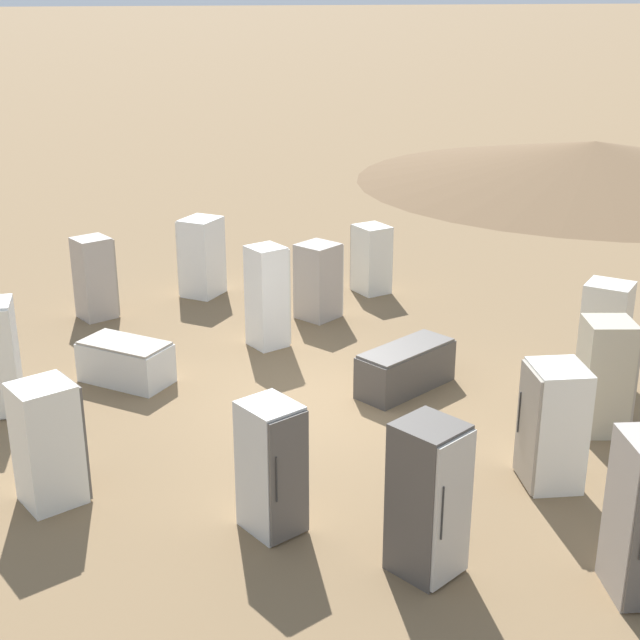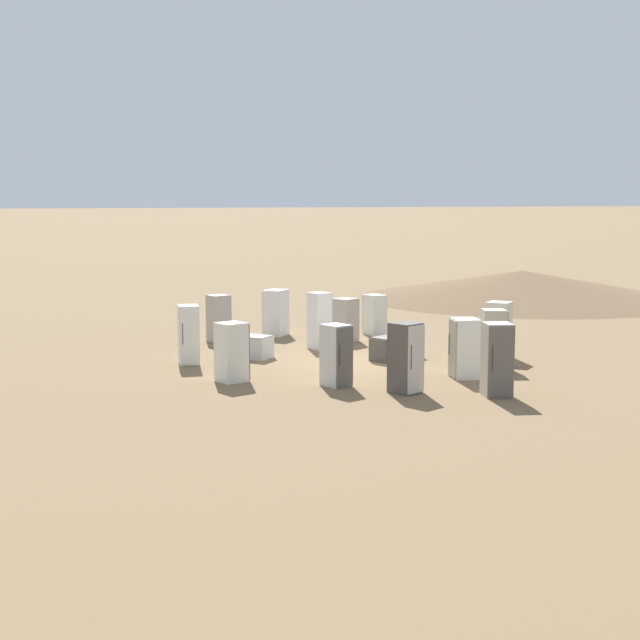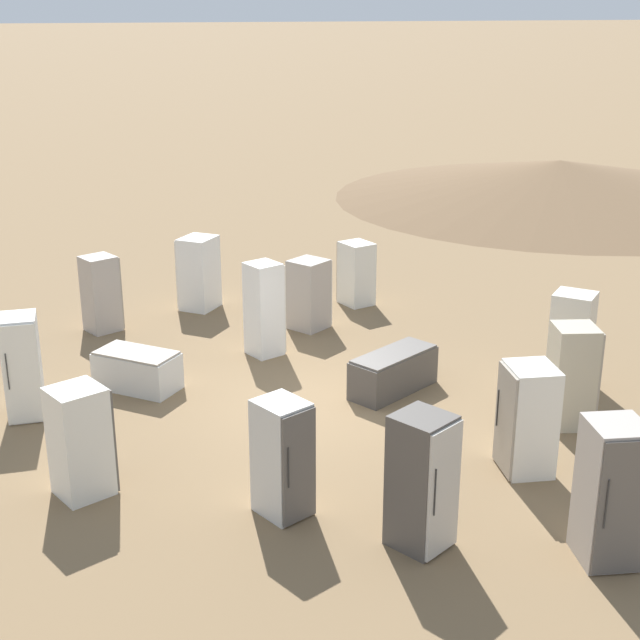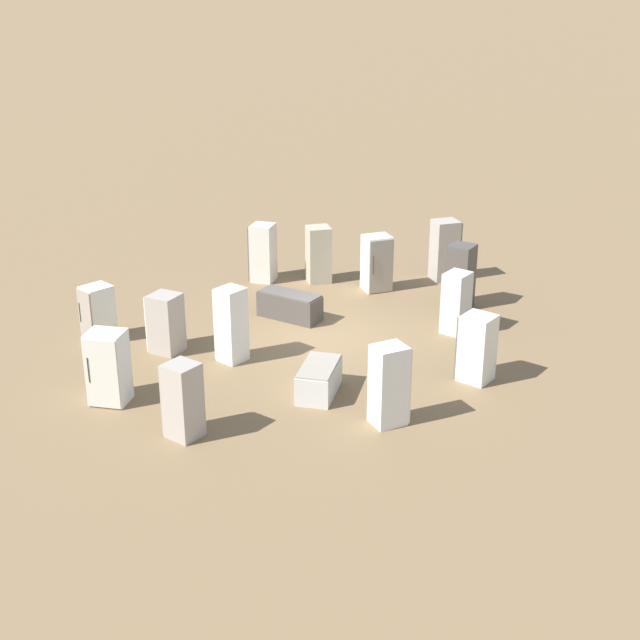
{
  "view_description": "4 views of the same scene",
  "coord_description": "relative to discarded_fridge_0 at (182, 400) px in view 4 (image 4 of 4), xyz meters",
  "views": [
    {
      "loc": [
        -4.89,
        -11.68,
        6.01
      ],
      "look_at": [
        0.48,
        0.88,
        1.01
      ],
      "focal_mm": 50.0,
      "sensor_mm": 36.0,
      "label": 1
    },
    {
      "loc": [
        -11.46,
        -23.88,
        4.86
      ],
      "look_at": [
        -0.57,
        0.84,
        1.2
      ],
      "focal_mm": 50.0,
      "sensor_mm": 36.0,
      "label": 2
    },
    {
      "loc": [
        -5.85,
        -12.77,
        6.43
      ],
      "look_at": [
        0.74,
        1.21,
        1.05
      ],
      "focal_mm": 50.0,
      "sensor_mm": 36.0,
      "label": 3
    },
    {
      "loc": [
        -16.91,
        12.66,
        9.11
      ],
      "look_at": [
        -0.59,
        0.47,
        0.78
      ],
      "focal_mm": 50.0,
      "sensor_mm": 36.0,
      "label": 4
    }
  ],
  "objects": [
    {
      "name": "discarded_fridge_7",
      "position": [
        4.29,
        -8.75,
        0.01
      ],
      "size": [
        0.89,
        0.92,
        1.64
      ],
      "rotation": [
        0.0,
        0.0,
        1.27
      ],
      "color": "silver",
      "rests_on": "ground_plane"
    },
    {
      "name": "ground_plane",
      "position": [
        2.41,
        -5.3,
        -0.81
      ],
      "size": [
        1000.0,
        1000.0,
        0.0
      ],
      "primitive_type": "plane",
      "color": "brown"
    },
    {
      "name": "discarded_fridge_0",
      "position": [
        0.0,
        0.0,
        0.0
      ],
      "size": [
        0.81,
        0.76,
        1.62
      ],
      "rotation": [
        0.0,
        0.0,
        5.0
      ],
      "color": "#A89E93",
      "rests_on": "ground_plane"
    },
    {
      "name": "discarded_fridge_12",
      "position": [
        3.97,
        -5.41,
        -0.45
      ],
      "size": [
        1.86,
        1.26,
        0.73
      ],
      "rotation": [
        0.0,
        0.0,
        1.94
      ],
      "color": "#4C4742",
      "rests_on": "ground_plane"
    },
    {
      "name": "discarded_fridge_2",
      "position": [
        5.9,
        -7.82,
        0.04
      ],
      "size": [
        0.9,
        0.88,
        1.7
      ],
      "rotation": [
        0.0,
        0.0,
        4.32
      ],
      "color": "#B2A88E",
      "rests_on": "ground_plane"
    },
    {
      "name": "discarded_fridge_13",
      "position": [
        2.31,
        0.57,
        0.02
      ],
      "size": [
        1.06,
        1.05,
        1.65
      ],
      "rotation": [
        0.0,
        0.0,
        0.73
      ],
      "color": "white",
      "rests_on": "ground_plane"
    },
    {
      "name": "discarded_fridge_10",
      "position": [
        2.59,
        -2.74,
        0.12
      ],
      "size": [
        0.73,
        0.72,
        1.86
      ],
      "rotation": [
        0.0,
        0.0,
        4.94
      ],
      "color": "white",
      "rests_on": "ground_plane"
    },
    {
      "name": "discarded_fridge_3",
      "position": [
        1.88,
        -9.77,
        0.08
      ],
      "size": [
        0.84,
        0.89,
        1.79
      ],
      "rotation": [
        0.0,
        0.0,
        3.51
      ],
      "color": "#4C4742",
      "rests_on": "ground_plane"
    },
    {
      "name": "discarded_fridge_14",
      "position": [
        -0.12,
        -3.35,
        -0.46
      ],
      "size": [
        1.52,
        1.62,
        0.7
      ],
      "rotation": [
        0.0,
        0.0,
        0.69
      ],
      "color": "silver",
      "rests_on": "ground_plane"
    },
    {
      "name": "discarded_fridge_5",
      "position": [
        -2.09,
        -3.71,
        0.07
      ],
      "size": [
        0.69,
        0.8,
        1.76
      ],
      "rotation": [
        0.0,
        0.0,
        2.97
      ],
      "color": "white",
      "rests_on": "ground_plane"
    },
    {
      "name": "discarded_fridge_4",
      "position": [
        3.78,
        -11.01,
        0.11
      ],
      "size": [
        0.86,
        0.93,
        1.83
      ],
      "rotation": [
        0.0,
        0.0,
        2.81
      ],
      "color": "#A89E93",
      "rests_on": "ground_plane"
    },
    {
      "name": "discarded_fridge_8",
      "position": [
        -1.71,
        -6.67,
        -0.01
      ],
      "size": [
        0.88,
        0.83,
        1.6
      ],
      "rotation": [
        0.0,
        0.0,
        4.98
      ],
      "color": "silver",
      "rests_on": "ground_plane"
    },
    {
      "name": "discarded_fridge_9",
      "position": [
        0.61,
        -8.34,
        0.01
      ],
      "size": [
        0.74,
        0.84,
        1.63
      ],
      "rotation": [
        0.0,
        0.0,
        3.43
      ],
      "color": "silver",
      "rests_on": "ground_plane"
    },
    {
      "name": "discarded_fridge_1",
      "position": [
        6.97,
        -6.53,
        0.06
      ],
      "size": [
        0.96,
        0.95,
        1.75
      ],
      "rotation": [
        0.0,
        0.0,
        5.35
      ],
      "color": "beige",
      "rests_on": "ground_plane"
    },
    {
      "name": "discarded_fridge_11",
      "position": [
        4.02,
        -1.71,
        -0.06
      ],
      "size": [
        0.95,
        0.92,
        1.49
      ],
      "rotation": [
        0.0,
        0.0,
        5.17
      ],
      "color": "#A89E93",
      "rests_on": "ground_plane"
    },
    {
      "name": "discarded_fridge_6",
      "position": [
        5.68,
        -0.67,
        -0.08
      ],
      "size": [
        0.7,
        0.82,
        1.45
      ],
      "rotation": [
        0.0,
        0.0,
        0.14
      ],
      "color": "silver",
      "rests_on": "ground_plane"
    }
  ]
}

